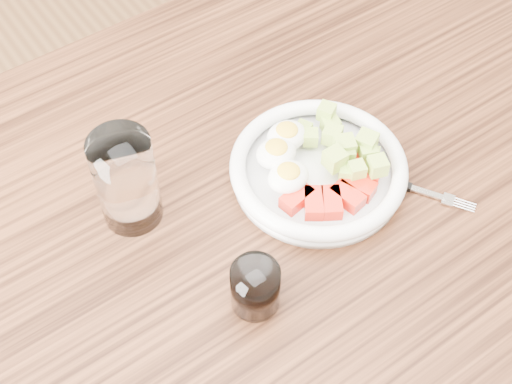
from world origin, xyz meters
TOP-DOWN VIEW (x-y plane):
  - dining_table at (0.00, 0.00)m, footprint 1.50×0.90m
  - bowl at (0.09, 0.00)m, footprint 0.24×0.24m
  - fork at (0.17, -0.08)m, footprint 0.10×0.15m
  - water_glass at (-0.15, 0.09)m, footprint 0.08×0.08m
  - coffee_glass at (-0.09, -0.11)m, footprint 0.06×0.06m

SIDE VIEW (x-z plane):
  - dining_table at x=0.00m, z-range 0.28..1.05m
  - fork at x=0.17m, z-range 0.77..0.78m
  - bowl at x=0.09m, z-range 0.76..0.82m
  - coffee_glass at x=-0.09m, z-range 0.77..0.84m
  - water_glass at x=-0.15m, z-range 0.77..0.91m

